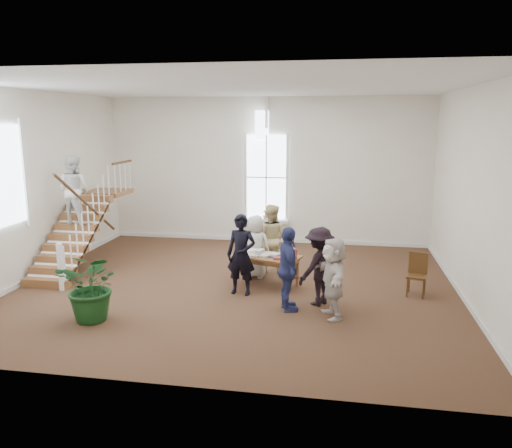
% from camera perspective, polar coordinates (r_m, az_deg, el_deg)
% --- Properties ---
extents(ground, '(10.00, 10.00, 0.00)m').
position_cam_1_polar(ground, '(11.70, -2.15, -7.12)').
color(ground, '#462B1B').
rests_on(ground, ground).
extents(room_shell, '(10.49, 10.00, 10.00)m').
position_cam_1_polar(room_shell, '(15.76, 1.13, -0.64)').
color(room_shell, silver).
rests_on(room_shell, ground).
extents(staircase, '(1.10, 4.10, 2.92)m').
position_cam_1_polar(staircase, '(13.53, -19.83, 1.85)').
color(staircase, brown).
rests_on(staircase, ground).
extents(library_table, '(1.70, 1.18, 0.79)m').
position_cam_1_polar(library_table, '(11.57, 1.10, -3.97)').
color(library_table, brown).
rests_on(library_table, ground).
extents(police_officer, '(0.70, 0.51, 1.80)m').
position_cam_1_polar(police_officer, '(10.96, -1.70, -3.52)').
color(police_officer, black).
rests_on(police_officer, ground).
extents(elderly_woman, '(0.84, 0.62, 1.55)m').
position_cam_1_polar(elderly_woman, '(12.16, -0.07, -2.57)').
color(elderly_woman, beige).
rests_on(elderly_woman, ground).
extents(person_yellow, '(0.93, 0.78, 1.74)m').
position_cam_1_polar(person_yellow, '(12.57, 1.67, -1.65)').
color(person_yellow, '#DCC889').
rests_on(person_yellow, ground).
extents(woman_cluster_a, '(0.70, 1.09, 1.73)m').
position_cam_1_polar(woman_cluster_a, '(10.04, 3.68, -5.19)').
color(woman_cluster_a, navy).
rests_on(woman_cluster_a, ground).
extents(woman_cluster_b, '(1.14, 1.22, 1.65)m').
position_cam_1_polar(woman_cluster_b, '(10.44, 7.23, -4.81)').
color(woman_cluster_b, black).
rests_on(woman_cluster_b, ground).
extents(woman_cluster_c, '(0.87, 1.56, 1.60)m').
position_cam_1_polar(woman_cluster_c, '(9.82, 8.80, -6.09)').
color(woman_cluster_c, silver).
rests_on(woman_cluster_c, ground).
extents(floor_plant, '(1.26, 1.09, 1.38)m').
position_cam_1_polar(floor_plant, '(10.07, -18.13, -6.75)').
color(floor_plant, '#133B16').
rests_on(floor_plant, ground).
extents(side_chair, '(0.50, 0.50, 0.95)m').
position_cam_1_polar(side_chair, '(11.55, 17.95, -5.22)').
color(side_chair, '#3B2410').
rests_on(side_chair, ground).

